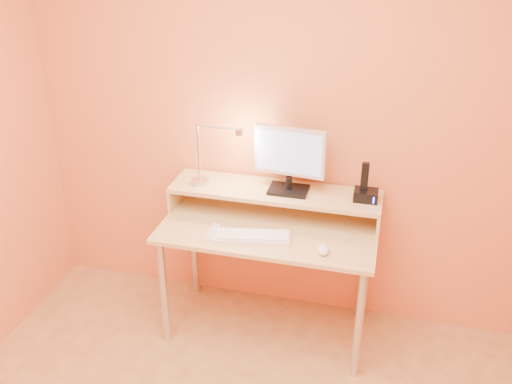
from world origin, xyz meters
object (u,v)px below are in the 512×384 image
(monitor_panel, at_px, (290,152))
(keyboard, at_px, (252,237))
(lamp_base, at_px, (200,182))
(remote_control, at_px, (214,232))
(mouse, at_px, (323,249))
(phone_dock, at_px, (366,195))

(monitor_panel, height_order, keyboard, monitor_panel)
(lamp_base, xyz_separation_m, remote_control, (0.16, -0.26, -0.16))
(mouse, relative_size, remote_control, 0.63)
(monitor_panel, bearing_deg, remote_control, -132.83)
(phone_dock, distance_m, mouse, 0.41)
(keyboard, bearing_deg, lamp_base, 134.32)
(monitor_panel, distance_m, remote_control, 0.61)
(monitor_panel, distance_m, lamp_base, 0.56)
(keyboard, bearing_deg, remote_control, 169.12)
(phone_dock, relative_size, mouse, 1.25)
(lamp_base, xyz_separation_m, keyboard, (0.38, -0.26, -0.16))
(mouse, bearing_deg, keyboard, 162.79)
(monitor_panel, height_order, phone_dock, monitor_panel)
(monitor_panel, distance_m, mouse, 0.57)
(lamp_base, height_order, keyboard, lamp_base)
(monitor_panel, bearing_deg, lamp_base, -169.22)
(keyboard, bearing_deg, mouse, -16.17)
(phone_dock, distance_m, remote_control, 0.85)
(mouse, bearing_deg, phone_dock, 49.83)
(mouse, bearing_deg, lamp_base, 146.69)
(phone_dock, bearing_deg, remote_control, -159.88)
(lamp_base, distance_m, remote_control, 0.35)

